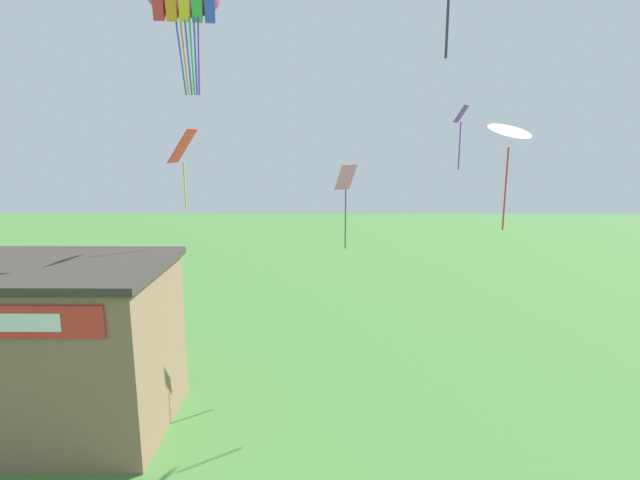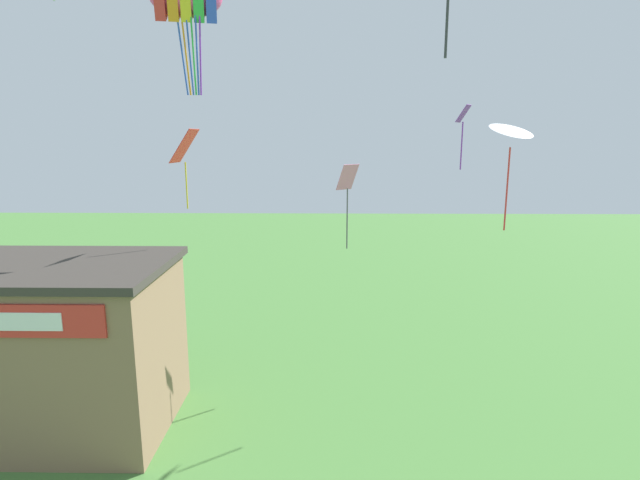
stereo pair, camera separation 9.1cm
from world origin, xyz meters
The scene contains 5 objects.
seaside_building centered at (-9.38, 13.35, 2.73)m, with size 9.23×5.02×5.43m.
kite_white_delta centered at (5.42, 13.47, 9.34)m, with size 1.65×1.63×3.20m.
kite_purple_streamer centered at (5.08, 17.51, 9.61)m, with size 0.63×0.67×2.33m.
kite_red_diamond centered at (-4.75, 16.07, 8.71)m, with size 0.87×1.05×2.74m.
kite_pink_diamond centered at (0.91, 17.65, 7.30)m, with size 0.89×0.85×3.24m.
Camera 1 is at (0.09, -1.20, 9.15)m, focal length 28.00 mm.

